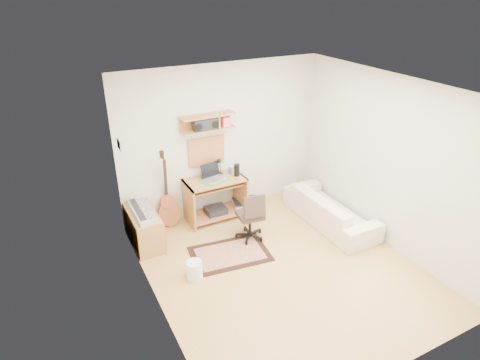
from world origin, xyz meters
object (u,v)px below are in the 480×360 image
printer (246,205)px  sofa (331,204)px  task_chair (250,215)px  desk (215,199)px  cabinet (144,228)px

printer → sofa: size_ratio=0.25×
printer → sofa: 1.52m
task_chair → printer: task_chair is taller
printer → desk: bearing=-162.0°
sofa → printer: bearing=44.4°
task_chair → desk: bearing=112.6°
desk → cabinet: desk is taller
task_chair → printer: size_ratio=1.85×
task_chair → sofa: task_chair is taller
desk → task_chair: 0.85m
sofa → cabinet: bearing=73.7°
task_chair → printer: (0.38, 0.85, -0.34)m
task_chair → printer: 0.99m
task_chair → cabinet: bearing=164.1°
cabinet → sofa: size_ratio=0.50×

